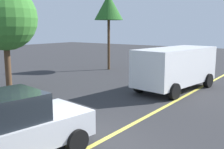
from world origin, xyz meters
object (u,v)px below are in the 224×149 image
at_px(white_van, 176,66).
at_px(tree_left_verge, 109,7).
at_px(car_silver_approaching, 6,128).
at_px(car_white_near_curb, 175,61).
at_px(tree_centre_verge, 5,18).

height_order(white_van, tree_left_verge, tree_left_verge).
bearing_deg(tree_left_verge, white_van, -116.76).
distance_m(car_silver_approaching, car_white_near_curb, 15.31).
xyz_separation_m(car_silver_approaching, tree_centre_verge, (4.56, 6.98, 2.86)).
bearing_deg(white_van, car_white_near_curb, 23.10).
distance_m(white_van, tree_left_verge, 8.64).
bearing_deg(tree_centre_verge, white_van, -54.70).
bearing_deg(tree_centre_verge, car_white_near_curb, -24.59).
bearing_deg(car_white_near_curb, tree_left_verge, 112.45).
height_order(car_silver_approaching, tree_centre_verge, tree_centre_verge).
distance_m(white_van, tree_centre_verge, 9.15).
bearing_deg(tree_left_verge, car_silver_approaching, -152.63).
xyz_separation_m(white_van, car_silver_approaching, (-9.66, 0.21, -0.43)).
height_order(white_van, car_white_near_curb, white_van).
relative_size(car_silver_approaching, tree_left_verge, 0.75).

